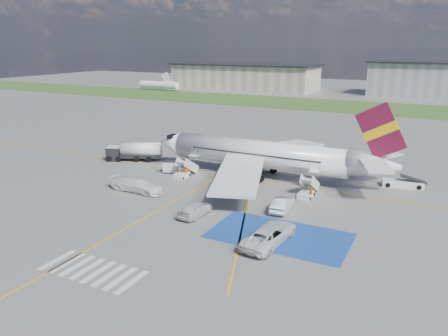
{
  "coord_description": "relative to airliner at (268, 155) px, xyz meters",
  "views": [
    {
      "loc": [
        23.51,
        -42.73,
        18.76
      ],
      "look_at": [
        -0.79,
        4.73,
        3.5
      ],
      "focal_mm": 35.0,
      "sensor_mm": 36.0,
      "label": 1
    }
  ],
  "objects": [
    {
      "name": "staging_box",
      "position": [
        8.49,
        -18.0,
        -3.39
      ],
      "size": [
        14.0,
        8.0,
        0.01
      ],
      "primitive_type": "cube",
      "color": "navy",
      "rests_on": "ground"
    },
    {
      "name": "airstairs_fwd",
      "position": [
        -11.01,
        -5.3,
        -2.77
      ],
      "size": [
        1.9,
        5.2,
        3.6
      ],
      "color": "silver",
      "rests_on": "ground"
    },
    {
      "name": "terminal_centre",
      "position": [
        18.49,
        121.0,
        2.61
      ],
      "size": [
        48.0,
        18.0,
        12.0
      ],
      "primitive_type": "cube",
      "color": "gray",
      "rests_on": "ground"
    },
    {
      "name": "gpu_cart",
      "position": [
        -13.88,
        -4.27,
        -2.58
      ],
      "size": [
        2.51,
        2.09,
        1.8
      ],
      "rotation": [
        0.0,
        0.0,
        0.41
      ],
      "color": "silver",
      "rests_on": "ground"
    },
    {
      "name": "airliner",
      "position": [
        0.0,
        0.0,
        0.0
      ],
      "size": [
        36.81,
        32.95,
        11.92
      ],
      "color": "silver",
      "rests_on": "ground"
    },
    {
      "name": "crosswalk",
      "position": [
        -3.31,
        -32.0,
        -3.39
      ],
      "size": [
        9.0,
        4.0,
        0.01
      ],
      "color": "silver",
      "rests_on": "ground"
    },
    {
      "name": "taxiway_line_cross",
      "position": [
        -6.51,
        -24.0,
        -3.39
      ],
      "size": [
        0.2,
        60.0,
        0.01
      ],
      "primitive_type": "cube",
      "color": "gold",
      "rests_on": "ground"
    },
    {
      "name": "van_white_a",
      "position": [
        8.2,
        -20.0,
        -2.22
      ],
      "size": [
        3.37,
        6.44,
        2.34
      ],
      "primitive_type": "imported",
      "rotation": [
        0.0,
        0.0,
        3.06
      ],
      "color": "silver",
      "rests_on": "ground"
    },
    {
      "name": "belt_loader",
      "position": [
        17.99,
        4.47,
        -2.97
      ],
      "size": [
        5.83,
        3.04,
        1.68
      ],
      "rotation": [
        0.0,
        0.0,
        0.21
      ],
      "color": "silver",
      "rests_on": "ground"
    },
    {
      "name": "taxiway_line_diag",
      "position": [
        -1.51,
        -2.0,
        -3.39
      ],
      "size": [
        20.71,
        56.45,
        0.01
      ],
      "primitive_type": "cube",
      "rotation": [
        0.0,
        0.0,
        0.35
      ],
      "color": "gold",
      "rests_on": "ground"
    },
    {
      "name": "airstairs_aft",
      "position": [
        7.49,
        -5.3,
        -2.77
      ],
      "size": [
        1.9,
        5.2,
        3.6
      ],
      "color": "silver",
      "rests_on": "ground"
    },
    {
      "name": "ground",
      "position": [
        -1.51,
        -14.0,
        -3.39
      ],
      "size": [
        400.0,
        400.0,
        0.0
      ],
      "primitive_type": "plane",
      "color": "#60605E",
      "rests_on": "ground"
    },
    {
      "name": "car_silver_a",
      "position": [
        -1.81,
        -17.32,
        -2.54
      ],
      "size": [
        2.18,
        5.09,
        1.71
      ],
      "primitive_type": "imported",
      "rotation": [
        0.0,
        0.0,
        3.11
      ],
      "color": "silver",
      "rests_on": "ground"
    },
    {
      "name": "taxiway_line_main",
      "position": [
        -1.51,
        -2.0,
        -3.39
      ],
      "size": [
        120.0,
        0.2,
        0.01
      ],
      "primitive_type": "cube",
      "color": "gold",
      "rests_on": "ground"
    },
    {
      "name": "crew_aft",
      "position": [
        8.22,
        -5.96,
        -2.58
      ],
      "size": [
        0.73,
        1.03,
        1.62
      ],
      "primitive_type": "imported",
      "rotation": [
        0.0,
        0.0,
        1.96
      ],
      "color": "orange",
      "rests_on": "ground"
    },
    {
      "name": "grass_strip",
      "position": [
        -1.51,
        81.0,
        -3.39
      ],
      "size": [
        400.0,
        30.0,
        0.01
      ],
      "primitive_type": "cube",
      "color": "#2D4C1E",
      "rests_on": "ground"
    },
    {
      "name": "van_white_b",
      "position": [
        -12.99,
        -13.54,
        -2.23
      ],
      "size": [
        6.02,
        2.61,
        2.33
      ],
      "primitive_type": "imported",
      "rotation": [
        0.0,
        0.0,
        1.54
      ],
      "color": "white",
      "rests_on": "ground"
    },
    {
      "name": "crew_nose",
      "position": [
        -11.61,
        -3.7,
        -2.55
      ],
      "size": [
        0.92,
        1.01,
        1.68
      ],
      "primitive_type": "imported",
      "rotation": [
        0.0,
        0.0,
        -1.14
      ],
      "color": "orange",
      "rests_on": "ground"
    },
    {
      "name": "terminal_west",
      "position": [
        -56.51,
        116.0,
        1.61
      ],
      "size": [
        60.0,
        22.0,
        10.0
      ],
      "primitive_type": "cube",
      "color": "gray",
      "rests_on": "ground"
    },
    {
      "name": "car_silver_b",
      "position": [
        6.38,
        -11.36,
        -2.57
      ],
      "size": [
        2.12,
        5.11,
        1.64
      ],
      "primitive_type": "imported",
      "rotation": [
        0.0,
        0.0,
        3.22
      ],
      "color": "#ADAFB5",
      "rests_on": "ground"
    },
    {
      "name": "crew_fwd",
      "position": [
        -10.52,
        -5.26,
        -2.56
      ],
      "size": [
        0.73,
        0.69,
        1.67
      ],
      "primitive_type": "imported",
      "rotation": [
        0.0,
        0.0,
        0.65
      ],
      "color": "#F2610C",
      "rests_on": "ground"
    },
    {
      "name": "fuel_tanker",
      "position": [
        -23.19,
        -1.01,
        -2.11
      ],
      "size": [
        9.1,
        5.84,
        3.05
      ],
      "rotation": [
        0.0,
        0.0,
        0.43
      ],
      "color": "black",
      "rests_on": "ground"
    }
  ]
}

